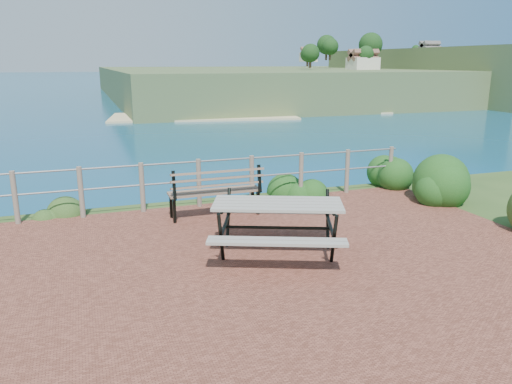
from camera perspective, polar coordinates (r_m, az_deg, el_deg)
ground at (r=7.42m, az=-0.54°, el=-8.67°), size 10.00×7.00×0.12m
ocean at (r=206.48m, az=-19.20°, el=13.08°), size 1200.00×1200.00×0.00m
safety_railing at (r=10.32m, az=-6.55°, el=1.32°), size 9.40×0.10×1.00m
distant_bay at (r=272.83m, az=21.23°, el=12.78°), size 290.00×232.36×24.00m
picnic_table at (r=7.73m, az=2.47°, el=-3.51°), size 2.13×1.60×0.83m
park_bench at (r=9.62m, az=-4.75°, el=0.94°), size 1.79×0.45×1.01m
shrub_right_front at (r=11.46m, az=21.12°, el=-1.20°), size 1.23×1.23×1.74m
shrub_right_edge at (r=12.58m, az=15.12°, el=0.65°), size 1.01×1.01×1.45m
shrub_lip_west at (r=10.73m, az=-21.84°, el=-2.30°), size 0.75×0.75×0.48m
shrub_lip_east at (r=11.50m, az=4.66°, el=-0.19°), size 0.87×0.87×0.65m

